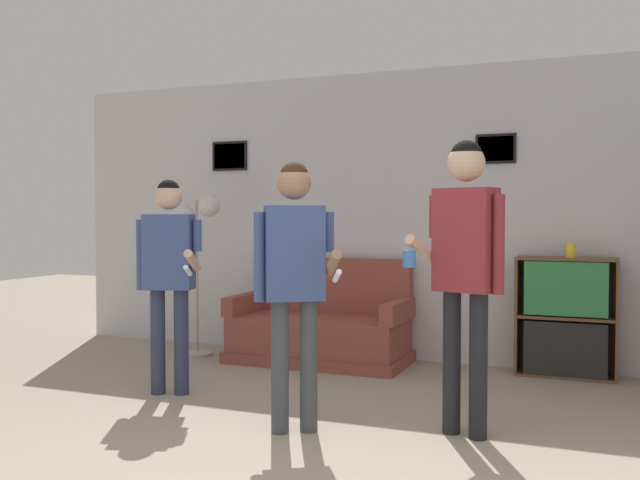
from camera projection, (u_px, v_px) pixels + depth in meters
The scene contains 8 objects.
wall_back at pixel (415, 215), 6.63m from camera, with size 7.34×0.08×2.70m.
couch at pixel (321, 328), 6.58m from camera, with size 1.62×0.80×0.94m.
bookshelf at pixel (566, 317), 5.94m from camera, with size 0.81×0.30×1.00m.
floor_lamp at pixel (196, 230), 6.81m from camera, with size 0.49×0.28×1.55m.
person_player_foreground_left at pixel (169, 264), 5.34m from camera, with size 0.56×0.41×1.62m.
person_player_foreground_center at pixel (294, 267), 4.39m from camera, with size 0.60×0.37×1.68m.
person_watcher_holding_cup at pixel (465, 252), 4.31m from camera, with size 0.57×0.40×1.80m.
drinking_cup at pixel (571, 250), 5.91m from camera, with size 0.08×0.08×0.12m.
Camera 1 is at (1.68, -2.84, 1.35)m, focal length 40.00 mm.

